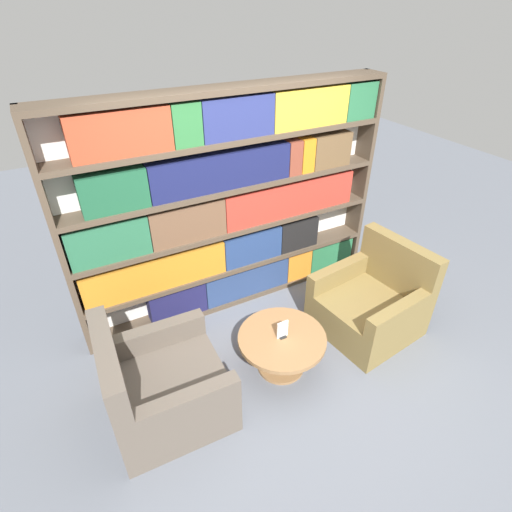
{
  "coord_description": "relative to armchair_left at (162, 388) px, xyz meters",
  "views": [
    {
      "loc": [
        -1.49,
        -1.96,
        2.96
      ],
      "look_at": [
        -0.08,
        0.68,
        0.96
      ],
      "focal_mm": 28.0,
      "sensor_mm": 36.0,
      "label": 1
    }
  ],
  "objects": [
    {
      "name": "coffee_table",
      "position": [
        1.1,
        -0.05,
        -0.02
      ],
      "size": [
        0.8,
        0.8,
        0.39
      ],
      "color": "olive",
      "rests_on": "ground_plane"
    },
    {
      "name": "armchair_right",
      "position": [
        2.2,
        0.0,
        0.0
      ],
      "size": [
        1.01,
        1.0,
        0.92
      ],
      "rotation": [
        0.0,
        0.0,
        -1.45
      ],
      "color": "olive",
      "rests_on": "ground_plane"
    },
    {
      "name": "bookshelf",
      "position": [
        1.18,
        1.11,
        0.86
      ],
      "size": [
        3.29,
        0.3,
        2.29
      ],
      "color": "silver",
      "rests_on": "ground_plane"
    },
    {
      "name": "ground_plane",
      "position": [
        1.18,
        -0.24,
        -0.29
      ],
      "size": [
        14.0,
        14.0,
        0.0
      ],
      "primitive_type": "plane",
      "color": "slate"
    },
    {
      "name": "armchair_left",
      "position": [
        0.0,
        0.0,
        0.0
      ],
      "size": [
        0.93,
        0.92,
        0.92
      ],
      "rotation": [
        0.0,
        0.0,
        1.54
      ],
      "color": "brown",
      "rests_on": "ground_plane"
    },
    {
      "name": "table_sign",
      "position": [
        1.1,
        -0.05,
        0.17
      ],
      "size": [
        0.11,
        0.06,
        0.18
      ],
      "color": "black",
      "rests_on": "coffee_table"
    }
  ]
}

